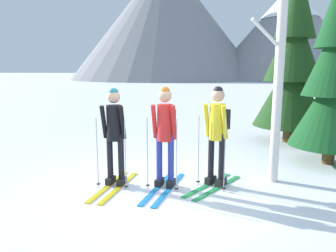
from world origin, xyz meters
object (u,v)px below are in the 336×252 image
at_px(skier_in_yellow, 217,130).
at_px(birch_tree_tall, 280,39).
at_px(pine_tree_near, 336,75).
at_px(pine_tree_mid, 293,63).
at_px(skier_in_black, 115,132).
at_px(skier_in_red, 165,131).

relative_size(skier_in_yellow, birch_tree_tall, 0.35).
height_order(pine_tree_near, pine_tree_mid, pine_tree_mid).
relative_size(skier_in_yellow, pine_tree_mid, 0.36).
relative_size(skier_in_black, birch_tree_tall, 0.34).
height_order(skier_in_red, skier_in_yellow, skier_in_yellow).
xyz_separation_m(skier_in_black, pine_tree_mid, (4.10, 4.10, 1.30)).
bearing_deg(skier_in_yellow, pine_tree_near, 32.95).
distance_m(skier_in_black, pine_tree_near, 4.92).
height_order(skier_in_black, skier_in_red, skier_in_red).
height_order(skier_in_black, pine_tree_mid, pine_tree_mid).
distance_m(skier_in_black, birch_tree_tall, 3.41).
xyz_separation_m(skier_in_yellow, pine_tree_mid, (2.25, 3.89, 1.26)).
distance_m(skier_in_red, pine_tree_mid, 5.31).
relative_size(skier_in_yellow, pine_tree_near, 0.42).
bearing_deg(birch_tree_tall, skier_in_yellow, -162.33).
distance_m(skier_in_red, pine_tree_near, 4.09).
bearing_deg(pine_tree_mid, skier_in_black, -134.98).
distance_m(skier_in_yellow, birch_tree_tall, 1.97).
xyz_separation_m(skier_in_black, pine_tree_near, (4.43, 1.89, 0.99)).
bearing_deg(skier_in_yellow, pine_tree_mid, 59.94).
bearing_deg(skier_in_black, birch_tree_tall, 10.69).
bearing_deg(pine_tree_mid, skier_in_red, -128.01).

